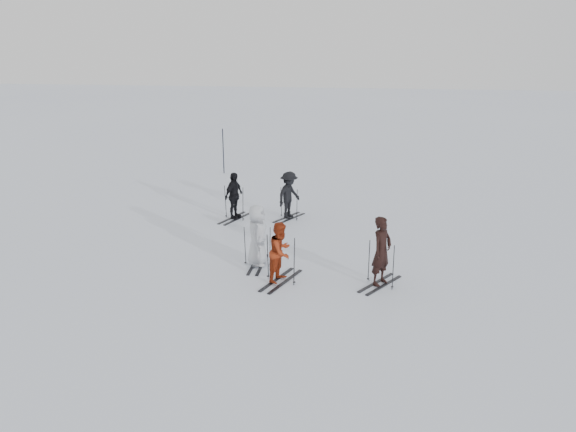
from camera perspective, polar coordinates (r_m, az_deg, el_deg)
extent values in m
plane|color=silver|center=(17.04, -0.49, -4.22)|extent=(120.00, 120.00, 0.00)
imported|color=black|center=(15.08, 9.49, -3.62)|extent=(0.75, 0.82, 1.88)
imported|color=maroon|center=(15.13, -0.74, -3.75)|extent=(0.87, 0.98, 1.66)
imported|color=#B0B4BA|center=(16.19, -3.14, -2.04)|extent=(0.57, 0.88, 1.80)
imported|color=black|center=(20.46, -5.51, 2.00)|extent=(0.75, 1.08, 1.71)
imported|color=black|center=(20.42, 0.10, 2.08)|extent=(1.10, 1.28, 1.72)
cylinder|color=black|center=(27.57, -6.59, 6.57)|extent=(0.06, 0.06, 2.18)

